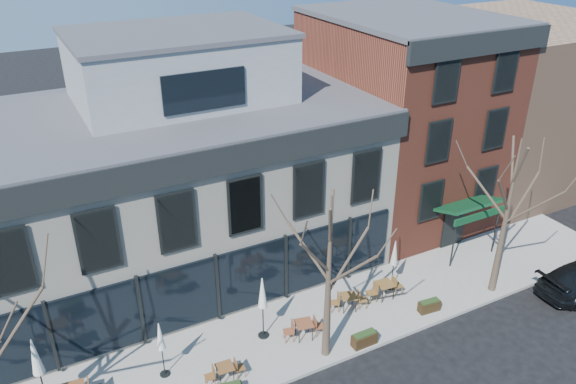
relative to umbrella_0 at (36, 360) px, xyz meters
name	(u,v)px	position (x,y,z in m)	size (l,w,h in m)	color
ground	(219,322)	(7.09, 1.62, -2.32)	(120.00, 120.00, 0.00)	black
sidewalk_front	(309,327)	(10.34, -0.53, -2.25)	(33.50, 4.70, 0.15)	gray
corner_building	(175,178)	(7.17, 6.69, 2.40)	(18.39, 10.39, 11.10)	silver
red_brick_building	(400,117)	(20.09, 6.60, 3.32)	(8.20, 11.78, 11.18)	brown
bg_building	(513,98)	(30.09, 7.62, 2.68)	(12.00, 12.00, 10.00)	#8C664C
tree_mid	(329,278)	(10.11, -2.28, 1.47)	(3.50, 3.55, 7.04)	#382B21
tree_right	(506,216)	(19.11, -2.28, 1.70)	(3.72, 3.77, 7.48)	#382B21
cafe_set_2	(225,372)	(6.03, -1.76, -1.74)	(1.59, 0.68, 0.83)	brown
cafe_set_3	(304,328)	(9.77, -1.07, -1.70)	(1.79, 0.84, 0.92)	brown
cafe_set_4	(348,301)	(12.39, -0.38, -1.72)	(1.72, 0.92, 0.89)	brown
cafe_set_5	(385,289)	(14.29, -0.46, -1.68)	(1.83, 0.77, 0.95)	brown
umbrella_0	(36,360)	(0.00, 0.00, 0.00)	(0.49, 0.49, 3.08)	black
umbrella_1	(160,339)	(4.11, -0.42, -0.44)	(0.39, 0.39, 2.46)	black
umbrella_2	(262,296)	(8.35, -0.22, -0.13)	(0.46, 0.46, 2.89)	black
umbrella_4	(394,255)	(15.02, -0.02, -0.37)	(0.41, 0.41, 2.56)	black
planter_2	(364,339)	(11.72, -2.58, -1.88)	(1.05, 0.42, 0.59)	#302010
planter_3	(429,306)	(15.47, -2.13, -1.90)	(1.01, 0.48, 0.55)	black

